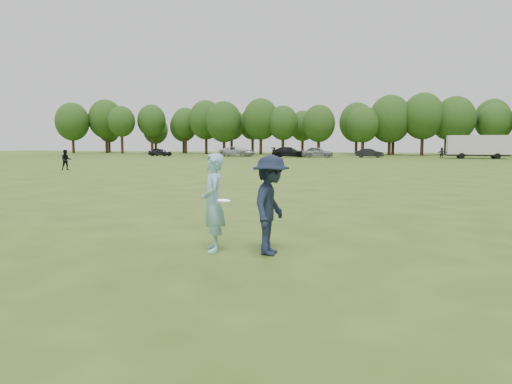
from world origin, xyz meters
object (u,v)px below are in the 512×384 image
at_px(defender, 271,205).
at_px(cargo_trailer, 478,146).
at_px(thrower, 213,203).
at_px(car_c, 237,152).
at_px(car_d, 289,152).
at_px(player_far_d, 442,153).
at_px(player_far_a, 66,160).
at_px(car_e, 318,152).
at_px(car_f, 370,153).
at_px(car_a, 160,152).

height_order(defender, cargo_trailer, cargo_trailer).
relative_size(thrower, defender, 1.01).
height_order(car_c, car_d, car_c).
bearing_deg(cargo_trailer, defender, -102.67).
bearing_deg(player_far_d, car_c, 149.58).
relative_size(car_c, car_d, 1.06).
height_order(player_far_a, car_c, player_far_a).
xyz_separation_m(car_e, cargo_trailer, (21.97, 0.95, 0.98)).
height_order(thrower, car_f, thrower).
distance_m(player_far_a, car_f, 44.89).
bearing_deg(car_e, car_a, 87.39).
distance_m(car_c, car_f, 20.59).
distance_m(player_far_a, player_far_d, 49.27).
bearing_deg(car_a, thrower, -145.80).
distance_m(player_far_d, car_c, 30.40).
bearing_deg(car_c, defender, -156.25).
bearing_deg(car_f, car_c, 95.19).
bearing_deg(car_d, car_a, 91.68).
height_order(car_e, car_f, car_e).
xyz_separation_m(thrower, car_c, (-20.31, 60.77, -0.19)).
bearing_deg(car_d, defender, -168.19).
bearing_deg(car_a, cargo_trailer, -83.44).
height_order(car_d, cargo_trailer, cargo_trailer).
relative_size(defender, player_far_a, 1.19).
bearing_deg(player_far_d, car_e, 152.55).
xyz_separation_m(player_far_a, car_e, (14.29, 37.35, -0.02)).
xyz_separation_m(thrower, player_far_d, (10.07, 60.02, -0.21)).
bearing_deg(car_d, thrower, -169.28).
bearing_deg(cargo_trailer, car_a, -178.40).
relative_size(player_far_d, car_c, 0.27).
xyz_separation_m(player_far_a, cargo_trailer, (36.26, 38.30, 0.96)).
bearing_deg(player_far_d, defender, -127.44).
height_order(player_far_a, car_a, player_far_a).
distance_m(car_a, car_e, 25.91).
bearing_deg(thrower, car_e, 160.44).
distance_m(player_far_d, cargo_trailer, 4.81).
xyz_separation_m(player_far_d, car_c, (-30.39, 0.76, 0.02)).
distance_m(player_far_d, car_d, 21.68).
bearing_deg(car_a, car_e, -84.18).
distance_m(car_a, car_f, 33.46).
distance_m(player_far_d, car_e, 17.30).
height_order(car_a, car_c, car_c).
xyz_separation_m(defender, car_c, (-21.48, 60.70, -0.18)).
xyz_separation_m(car_d, car_f, (11.87, 1.58, -0.11)).
height_order(defender, car_c, defender).
relative_size(car_c, car_e, 1.22).
bearing_deg(player_far_d, car_a, 152.14).
distance_m(car_e, cargo_trailer, 22.01).
xyz_separation_m(car_a, cargo_trailer, (47.87, 1.34, 1.11)).
height_order(thrower, defender, thrower).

